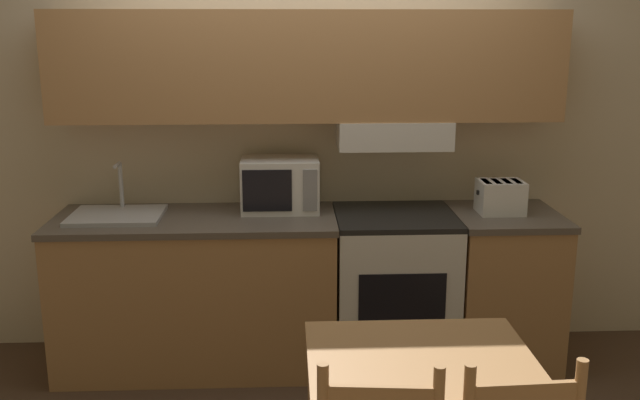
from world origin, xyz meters
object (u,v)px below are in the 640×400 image
Objects in this scene: toaster at (500,197)px; microwave at (280,185)px; stove_range at (393,288)px; sink_basin at (117,214)px; dining_table at (422,394)px.

microwave is at bearing 174.44° from toaster.
microwave reaches higher than stove_range.
toaster reaches higher than stove_range.
sink_basin is (-2.15, -0.00, -0.08)m from toaster.
microwave is 0.53× the size of dining_table.
dining_table is (1.43, -1.54, -0.28)m from sink_basin.
stove_range is 3.39× the size of toaster.
dining_table is (-0.13, -1.55, 0.18)m from stove_range.
microwave is 0.88× the size of sink_basin.
microwave is at bearing 169.37° from stove_range.
sink_basin is (-0.91, -0.12, -0.13)m from microwave.
toaster is at bearing 64.95° from dining_table.
dining_table is at bearing -94.66° from stove_range.
stove_range reaches higher than dining_table.
stove_range is 0.89m from microwave.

